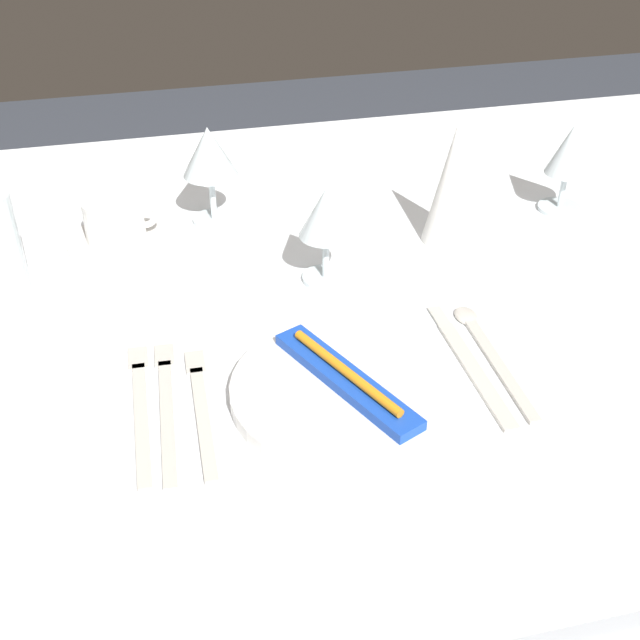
# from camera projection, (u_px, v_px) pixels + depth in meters

# --- Properties ---
(ground_plane) EXTENTS (6.00, 6.00, 0.00)m
(ground_plane) POSITION_uv_depth(u_px,v_px,m) (296.00, 625.00, 1.48)
(ground_plane) COLOR #383D47
(dining_table) EXTENTS (1.80, 1.11, 0.74)m
(dining_table) POSITION_uv_depth(u_px,v_px,m) (288.00, 335.00, 1.11)
(dining_table) COLOR white
(dining_table) RESTS_ON ground
(dinner_plate) EXTENTS (0.25, 0.25, 0.02)m
(dinner_plate) POSITION_uv_depth(u_px,v_px,m) (346.00, 390.00, 0.87)
(dinner_plate) COLOR white
(dinner_plate) RESTS_ON dining_table
(toothbrush_package) EXTENTS (0.12, 0.21, 0.02)m
(toothbrush_package) POSITION_uv_depth(u_px,v_px,m) (346.00, 378.00, 0.86)
(toothbrush_package) COLOR blue
(toothbrush_package) RESTS_ON dinner_plate
(fork_outer) EXTENTS (0.02, 0.21, 0.00)m
(fork_outer) POSITION_uv_depth(u_px,v_px,m) (201.00, 405.00, 0.86)
(fork_outer) COLOR beige
(fork_outer) RESTS_ON dining_table
(fork_inner) EXTENTS (0.03, 0.23, 0.00)m
(fork_inner) POSITION_uv_depth(u_px,v_px,m) (167.00, 404.00, 0.86)
(fork_inner) COLOR beige
(fork_inner) RESTS_ON dining_table
(fork_salad) EXTENTS (0.02, 0.23, 0.00)m
(fork_salad) POSITION_uv_depth(u_px,v_px,m) (141.00, 405.00, 0.86)
(fork_salad) COLOR beige
(fork_salad) RESTS_ON dining_table
(dinner_knife) EXTENTS (0.02, 0.23, 0.00)m
(dinner_knife) POSITION_uv_depth(u_px,v_px,m) (471.00, 366.00, 0.91)
(dinner_knife) COLOR beige
(dinner_knife) RESTS_ON dining_table
(spoon_soup) EXTENTS (0.03, 0.22, 0.01)m
(spoon_soup) POSITION_uv_depth(u_px,v_px,m) (486.00, 346.00, 0.95)
(spoon_soup) COLOR beige
(spoon_soup) RESTS_ON dining_table
(saucer_right) EXTENTS (0.14, 0.14, 0.01)m
(saucer_right) POSITION_uv_depth(u_px,v_px,m) (118.00, 241.00, 1.14)
(saucer_right) COLOR white
(saucer_right) RESTS_ON dining_table
(coffee_cup_right) EXTENTS (0.10, 0.08, 0.06)m
(coffee_cup_right) POSITION_uv_depth(u_px,v_px,m) (115.00, 219.00, 1.12)
(coffee_cup_right) COLOR white
(coffee_cup_right) RESTS_ON saucer_right
(wine_glass_centre) EXTENTS (0.08, 0.08, 0.15)m
(wine_glass_centre) POSITION_uv_depth(u_px,v_px,m) (209.00, 155.00, 1.14)
(wine_glass_centre) COLOR silver
(wine_glass_centre) RESTS_ON dining_table
(wine_glass_left) EXTENTS (0.07, 0.07, 0.14)m
(wine_glass_left) POSITION_uv_depth(u_px,v_px,m) (569.00, 154.00, 1.18)
(wine_glass_left) COLOR silver
(wine_glass_left) RESTS_ON dining_table
(wine_glass_right) EXTENTS (0.07, 0.07, 0.13)m
(wine_glass_right) POSITION_uv_depth(u_px,v_px,m) (325.00, 216.00, 1.02)
(wine_glass_right) COLOR silver
(wine_glass_right) RESTS_ON dining_table
(napkin_folded) EXTENTS (0.07, 0.07, 0.18)m
(napkin_folded) POSITION_uv_depth(u_px,v_px,m) (452.00, 183.00, 1.11)
(napkin_folded) COLOR white
(napkin_folded) RESTS_ON dining_table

